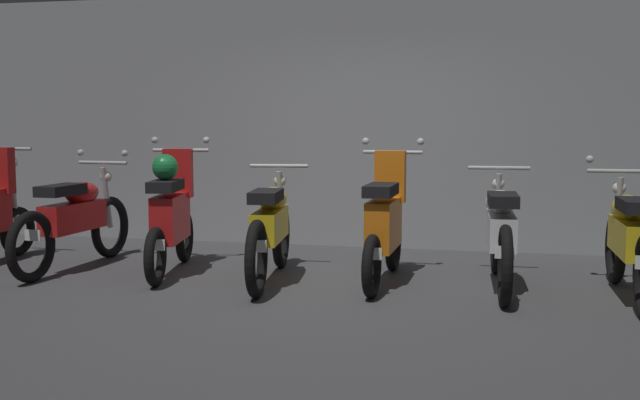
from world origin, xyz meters
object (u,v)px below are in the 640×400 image
(motorbike_slot_3, at_px, (171,214))
(motorbike_slot_2, at_px, (75,219))
(motorbike_slot_4, at_px, (270,227))
(motorbike_slot_6, at_px, (501,232))
(motorbike_slot_7, at_px, (630,240))
(motorbike_slot_5, at_px, (384,224))

(motorbike_slot_3, bearing_deg, motorbike_slot_2, -179.89)
(motorbike_slot_4, bearing_deg, motorbike_slot_6, 4.36)
(motorbike_slot_2, distance_m, motorbike_slot_7, 5.08)
(motorbike_slot_3, distance_m, motorbike_slot_7, 4.08)
(motorbike_slot_6, bearing_deg, motorbike_slot_3, -179.48)
(motorbike_slot_4, distance_m, motorbike_slot_5, 1.03)
(motorbike_slot_4, height_order, motorbike_slot_6, same)
(motorbike_slot_6, height_order, motorbike_slot_7, motorbike_slot_7)
(motorbike_slot_2, height_order, motorbike_slot_3, motorbike_slot_3)
(motorbike_slot_2, height_order, motorbike_slot_6, motorbike_slot_2)
(motorbike_slot_5, height_order, motorbike_slot_6, motorbike_slot_5)
(motorbike_slot_4, xyz_separation_m, motorbike_slot_6, (2.04, 0.16, 0.00))
(motorbike_slot_3, height_order, motorbike_slot_5, same)
(motorbike_slot_3, bearing_deg, motorbike_slot_7, -2.63)
(motorbike_slot_3, bearing_deg, motorbike_slot_4, -7.14)
(motorbike_slot_2, distance_m, motorbike_slot_6, 4.06)
(motorbike_slot_3, distance_m, motorbike_slot_6, 3.05)
(motorbike_slot_2, xyz_separation_m, motorbike_slot_4, (2.03, -0.13, -0.00))
(motorbike_slot_3, relative_size, motorbike_slot_7, 0.86)
(motorbike_slot_4, distance_m, motorbike_slot_7, 3.05)
(motorbike_slot_2, bearing_deg, motorbike_slot_6, 0.41)
(motorbike_slot_3, xyz_separation_m, motorbike_slot_6, (3.05, 0.03, -0.08))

